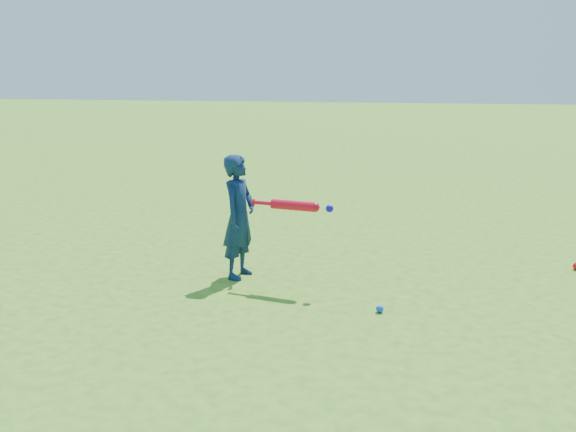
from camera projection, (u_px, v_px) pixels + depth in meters
The scene contains 4 objects.
ground at pixel (219, 258), 6.78m from camera, with size 80.00×80.00×0.00m, color #3D761C.
child at pixel (239, 217), 6.03m from camera, with size 0.43×0.28×1.17m, color #0F214A.
ground_ball_blue at pixel (380, 309), 5.21m from camera, with size 0.06×0.06×0.06m, color blue.
bat_swing at pixel (297, 206), 5.72m from camera, with size 0.78×0.18×0.09m.
Camera 1 is at (2.28, -6.16, 1.89)m, focal length 40.00 mm.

